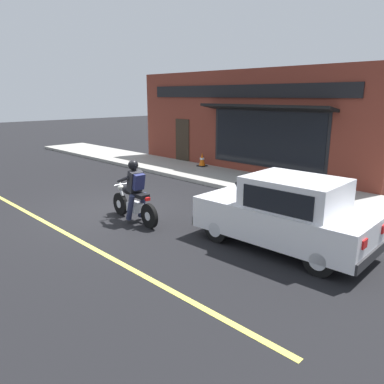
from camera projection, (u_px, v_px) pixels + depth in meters
The scene contains 7 objects.
ground_plane at pixel (114, 211), 10.60m from camera, with size 80.00×80.00×0.00m, color black.
sidewalk_curb at pixel (182, 169), 16.34m from camera, with size 2.60×22.00×0.14m, color #9E9B93.
lane_stripe at pixel (9, 203), 11.45m from camera, with size 0.12×19.80×0.01m, color #D1C64C.
storefront_building at pixel (241, 122), 15.49m from camera, with size 1.25×11.80×4.20m.
motorcycle_with_rider at pixel (134, 196), 9.62m from camera, with size 0.59×2.02×1.62m.
car_hatchback at pixel (285, 214), 7.90m from camera, with size 1.79×3.84×1.57m.
traffic_cone at pixel (202, 160), 16.51m from camera, with size 0.36×0.36×0.60m.
Camera 1 is at (-5.53, -8.76, 3.19)m, focal length 35.00 mm.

